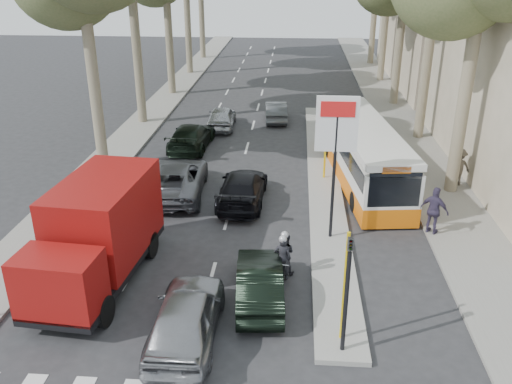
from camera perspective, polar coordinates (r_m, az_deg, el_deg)
ground at (r=16.88m, az=-2.69°, el=-12.81°), size 120.00×120.00×0.00m
sidewalk_right at (r=40.31m, az=14.03°, el=8.67°), size 3.20×70.00×0.12m
median_left at (r=43.75m, az=-8.91°, el=10.24°), size 2.40×64.00×0.12m
traffic_island at (r=26.45m, az=7.14°, el=1.39°), size 1.50×26.00×0.16m
billboard at (r=19.57m, az=8.37°, el=4.56°), size 1.50×12.10×5.60m
traffic_light_island at (r=14.22m, az=9.65°, el=-8.76°), size 0.16×0.41×3.60m
silver_hatchback at (r=15.64m, az=-7.39°, el=-12.88°), size 1.85×4.52×1.53m
dark_hatchback at (r=17.15m, az=0.38°, el=-9.42°), size 1.74×4.15×1.33m
queue_car_a at (r=24.75m, az=-8.38°, el=1.40°), size 2.87×5.58×1.51m
queue_car_b at (r=23.66m, az=-1.44°, el=0.43°), size 2.06×4.81×1.38m
queue_car_c at (r=34.33m, az=-3.65°, el=7.87°), size 1.79×4.15×1.39m
queue_car_d at (r=35.91m, az=2.11°, el=8.51°), size 1.64×3.97×1.28m
queue_car_e at (r=30.66m, az=-6.84°, el=5.82°), size 2.20×4.98×1.42m
red_truck at (r=18.34m, az=-16.28°, el=-4.08°), size 2.91×6.50×3.37m
city_bus at (r=26.27m, az=11.18°, el=4.22°), size 3.56×10.83×2.80m
motorcycle at (r=18.23m, az=2.90°, el=-6.87°), size 0.79×2.00×1.70m
pedestrian_near at (r=21.79m, az=18.26°, el=-1.87°), size 1.22×1.09×1.90m
pedestrian_far at (r=26.83m, az=20.54°, el=2.49°), size 1.25×0.79×1.79m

